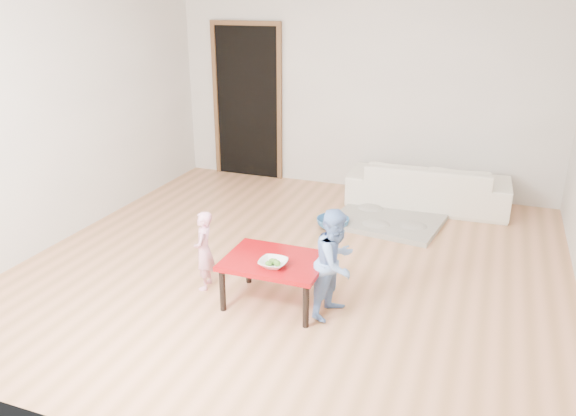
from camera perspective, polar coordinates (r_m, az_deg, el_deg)
The scene contains 13 objects.
floor at distance 5.43m, azimuth 0.75°, elevation -5.71°, with size 5.00×5.00×0.01m, color #B8804F.
back_wall at distance 7.35m, azimuth 7.60°, elevation 11.85°, with size 5.00×0.02×2.60m, color beige.
left_wall at distance 6.27m, azimuth -21.49°, elevation 9.06°, with size 0.02×5.00×2.60m, color beige.
doorway at distance 7.89m, azimuth -4.09°, elevation 10.57°, with size 1.02×0.08×2.11m, color brown, non-canonical shape.
sofa at distance 7.00m, azimuth 14.03°, elevation 2.30°, with size 1.89×0.74×0.55m, color white.
cushion at distance 6.85m, azimuth 10.17°, elevation 3.50°, with size 0.45×0.40×0.12m, color orange.
red_table at distance 4.70m, azimuth -1.33°, elevation -7.45°, with size 0.82×0.61×0.41m, color #96080C, non-canonical shape.
bowl at distance 4.47m, azimuth -1.52°, elevation -5.63°, with size 0.23×0.23×0.06m, color white.
broccoli at distance 4.47m, azimuth -1.52°, elevation -5.63°, with size 0.12×0.12×0.06m, color #2D5919, non-canonical shape.
child_pink at distance 4.93m, azimuth -8.54°, elevation -4.29°, with size 0.26×0.17×0.71m, color pink.
child_blue at distance 4.46m, azimuth 4.85°, elevation -5.59°, with size 0.44×0.34×0.90m, color #6697EE.
basin at distance 6.25m, azimuth 4.58°, elevation -1.52°, with size 0.36×0.36×0.11m, color #2B64A2.
blanket at distance 6.48m, azimuth 10.12°, elevation -1.22°, with size 1.16×0.96×0.06m, color #9E9B8B, non-canonical shape.
Camera 1 is at (1.65, -4.57, 2.44)m, focal length 35.00 mm.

